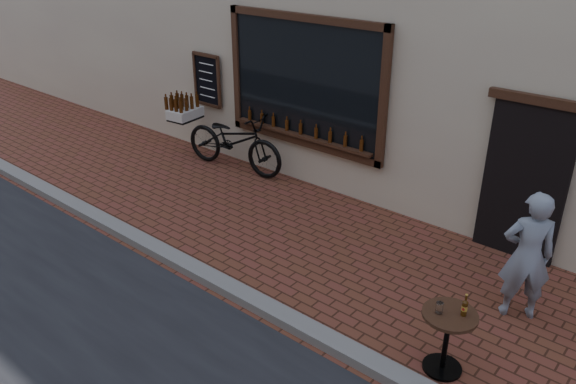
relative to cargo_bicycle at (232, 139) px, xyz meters
The scene contains 5 objects.
ground 4.59m from the cargo_bicycle, 42.83° to the right, with size 90.00×90.00×0.00m, color brown.
kerb 4.45m from the cargo_bicycle, 40.93° to the right, with size 90.00×0.25×0.12m, color slate.
cargo_bicycle is the anchor object (origin of this frame).
bistro_table 6.04m from the cargo_bicycle, 23.62° to the right, with size 0.57×0.57×0.97m.
pedestrian 5.88m from the cargo_bicycle, ahead, with size 0.59×0.39×1.63m, color gray.
Camera 1 is at (3.85, -3.88, 4.28)m, focal length 35.00 mm.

